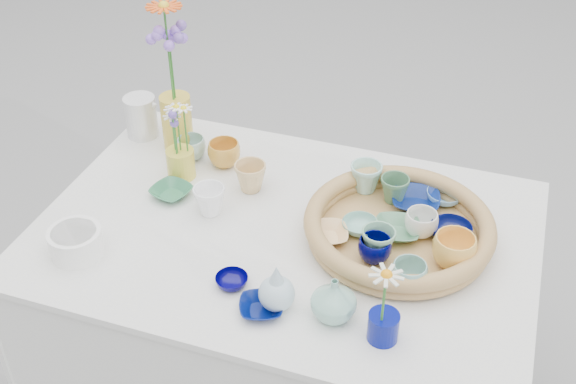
% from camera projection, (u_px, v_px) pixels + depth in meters
% --- Properties ---
extents(wicker_tray, '(0.47, 0.47, 0.08)m').
position_uv_depth(wicker_tray, '(399.00, 228.00, 1.79)').
color(wicker_tray, olive).
rests_on(wicker_tray, display_table).
extents(tray_ceramic_0, '(0.14, 0.14, 0.03)m').
position_uv_depth(tray_ceramic_0, '(416.00, 201.00, 1.89)').
color(tray_ceramic_0, navy).
rests_on(tray_ceramic_0, wicker_tray).
extents(tray_ceramic_1, '(0.13, 0.13, 0.03)m').
position_uv_depth(tray_ceramic_1, '(451.00, 231.00, 1.78)').
color(tray_ceramic_1, '#070D44').
rests_on(tray_ceramic_1, wicker_tray).
extents(tray_ceramic_2, '(0.13, 0.13, 0.08)m').
position_uv_depth(tray_ceramic_2, '(454.00, 251.00, 1.69)').
color(tray_ceramic_2, '#F8B74D').
rests_on(tray_ceramic_2, wicker_tray).
extents(tray_ceramic_3, '(0.13, 0.13, 0.03)m').
position_uv_depth(tray_ceramic_3, '(397.00, 230.00, 1.79)').
color(tray_ceramic_3, '#528863').
rests_on(tray_ceramic_3, wicker_tray).
extents(tray_ceramic_4, '(0.11, 0.11, 0.08)m').
position_uv_depth(tray_ceramic_4, '(378.00, 243.00, 1.71)').
color(tray_ceramic_4, '#73AB88').
rests_on(tray_ceramic_4, wicker_tray).
extents(tray_ceramic_5, '(0.11, 0.11, 0.03)m').
position_uv_depth(tray_ceramic_5, '(360.00, 226.00, 1.80)').
color(tray_ceramic_5, '#7CB4A4').
rests_on(tray_ceramic_5, wicker_tray).
extents(tray_ceramic_6, '(0.10, 0.10, 0.08)m').
position_uv_depth(tray_ceramic_6, '(366.00, 178.00, 1.93)').
color(tray_ceramic_6, '#A7DFD3').
rests_on(tray_ceramic_6, wicker_tray).
extents(tray_ceramic_7, '(0.10, 0.10, 0.07)m').
position_uv_depth(tray_ceramic_7, '(421.00, 224.00, 1.78)').
color(tray_ceramic_7, white).
rests_on(tray_ceramic_7, wicker_tray).
extents(tray_ceramic_8, '(0.10, 0.10, 0.03)m').
position_uv_depth(tray_ceramic_8, '(444.00, 196.00, 1.90)').
color(tray_ceramic_8, '#7DC0F7').
rests_on(tray_ceramic_8, wicker_tray).
extents(tray_ceramic_9, '(0.10, 0.10, 0.06)m').
position_uv_depth(tray_ceramic_9, '(375.00, 250.00, 1.71)').
color(tray_ceramic_9, '#00024A').
rests_on(tray_ceramic_9, wicker_tray).
extents(tray_ceramic_10, '(0.14, 0.14, 0.03)m').
position_uv_depth(tray_ceramic_10, '(327.00, 234.00, 1.78)').
color(tray_ceramic_10, '#F0C281').
rests_on(tray_ceramic_10, wicker_tray).
extents(tray_ceramic_11, '(0.10, 0.10, 0.07)m').
position_uv_depth(tray_ceramic_11, '(409.00, 275.00, 1.63)').
color(tray_ceramic_11, '#7DB3A9').
rests_on(tray_ceramic_11, wicker_tray).
extents(tray_ceramic_12, '(0.08, 0.08, 0.07)m').
position_uv_depth(tray_ceramic_12, '(394.00, 189.00, 1.89)').
color(tray_ceramic_12, '#487451').
rests_on(tray_ceramic_12, wicker_tray).
extents(loose_ceramic_0, '(0.12, 0.12, 0.07)m').
position_uv_depth(loose_ceramic_0, '(224.00, 154.00, 2.06)').
color(loose_ceramic_0, gold).
rests_on(loose_ceramic_0, display_table).
extents(loose_ceramic_1, '(0.10, 0.10, 0.08)m').
position_uv_depth(loose_ceramic_1, '(250.00, 177.00, 1.96)').
color(loose_ceramic_1, tan).
rests_on(loose_ceramic_1, display_table).
extents(loose_ceramic_2, '(0.13, 0.13, 0.03)m').
position_uv_depth(loose_ceramic_2, '(171.00, 192.00, 1.95)').
color(loose_ceramic_2, '#337A51').
rests_on(loose_ceramic_2, display_table).
extents(loose_ceramic_3, '(0.11, 0.11, 0.08)m').
position_uv_depth(loose_ceramic_3, '(210.00, 200.00, 1.88)').
color(loose_ceramic_3, white).
rests_on(loose_ceramic_3, display_table).
extents(loose_ceramic_4, '(0.10, 0.10, 0.02)m').
position_uv_depth(loose_ceramic_4, '(232.00, 281.00, 1.67)').
color(loose_ceramic_4, '#03004B').
rests_on(loose_ceramic_4, display_table).
extents(loose_ceramic_5, '(0.10, 0.10, 0.07)m').
position_uv_depth(loose_ceramic_5, '(191.00, 148.00, 2.09)').
color(loose_ceramic_5, '#9DC2B5').
rests_on(loose_ceramic_5, display_table).
extents(loose_ceramic_6, '(0.13, 0.13, 0.02)m').
position_uv_depth(loose_ceramic_6, '(261.00, 307.00, 1.61)').
color(loose_ceramic_6, '#041256').
rests_on(loose_ceramic_6, display_table).
extents(fluted_bowl, '(0.13, 0.13, 0.07)m').
position_uv_depth(fluted_bowl, '(76.00, 242.00, 1.75)').
color(fluted_bowl, white).
rests_on(fluted_bowl, display_table).
extents(bud_vase_paleblue, '(0.09, 0.09, 0.13)m').
position_uv_depth(bud_vase_paleblue, '(277.00, 286.00, 1.59)').
color(bud_vase_paleblue, '#A8C3CE').
rests_on(bud_vase_paleblue, display_table).
extents(bud_vase_seafoam, '(0.13, 0.13, 0.11)m').
position_uv_depth(bud_vase_seafoam, '(334.00, 299.00, 1.57)').
color(bud_vase_seafoam, '#82BAA6').
rests_on(bud_vase_seafoam, display_table).
extents(bud_vase_cobalt, '(0.08, 0.08, 0.07)m').
position_uv_depth(bud_vase_cobalt, '(383.00, 327.00, 1.53)').
color(bud_vase_cobalt, '#050E72').
rests_on(bud_vase_cobalt, display_table).
extents(single_daisy, '(0.11, 0.11, 0.15)m').
position_uv_depth(single_daisy, '(384.00, 298.00, 1.46)').
color(single_daisy, silver).
rests_on(single_daisy, bud_vase_cobalt).
extents(tall_vase_yellow, '(0.11, 0.11, 0.17)m').
position_uv_depth(tall_vase_yellow, '(177.00, 122.00, 2.11)').
color(tall_vase_yellow, gold).
rests_on(tall_vase_yellow, display_table).
extents(gerbera, '(0.14, 0.14, 0.30)m').
position_uv_depth(gerbera, '(169.00, 55.00, 1.97)').
color(gerbera, '#F5591A').
rests_on(gerbera, tall_vase_yellow).
extents(hydrangea, '(0.09, 0.09, 0.27)m').
position_uv_depth(hydrangea, '(172.00, 67.00, 2.00)').
color(hydrangea, '#7554B2').
rests_on(hydrangea, tall_vase_yellow).
extents(white_pitcher, '(0.16, 0.13, 0.13)m').
position_uv_depth(white_pitcher, '(141.00, 117.00, 2.18)').
color(white_pitcher, silver).
rests_on(white_pitcher, display_table).
extents(daisy_cup, '(0.10, 0.10, 0.08)m').
position_uv_depth(daisy_cup, '(181.00, 163.00, 2.01)').
color(daisy_cup, gold).
rests_on(daisy_cup, display_table).
extents(daisy_posy, '(0.10, 0.10, 0.15)m').
position_uv_depth(daisy_posy, '(177.00, 129.00, 1.94)').
color(daisy_posy, white).
rests_on(daisy_posy, daisy_cup).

